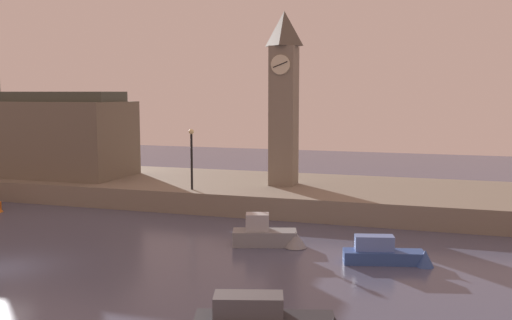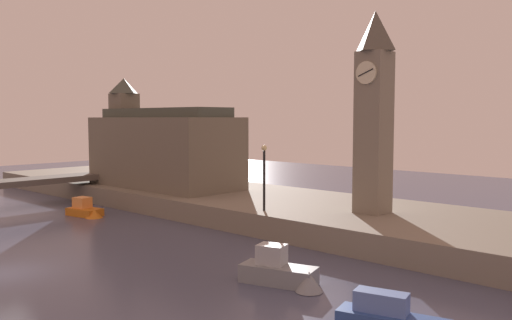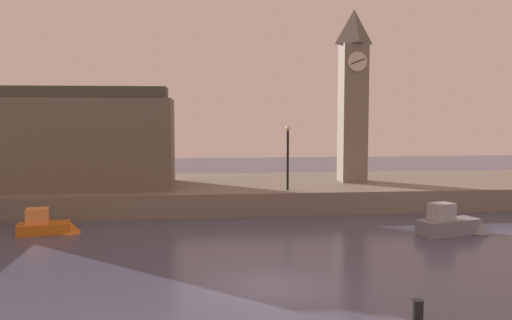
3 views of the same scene
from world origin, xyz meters
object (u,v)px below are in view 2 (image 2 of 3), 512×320
Objects in this scene: clock_tower at (374,110)px; parliament_hall at (161,148)px; boat_cruiser_grey at (283,272)px; boat_patrol_orange at (87,210)px; streetlamp at (264,170)px.

parliament_hall is (-20.74, -0.84, -3.13)m from clock_tower.
parliament_hall is 3.34× the size of boat_cruiser_grey.
clock_tower is 22.81m from boat_patrol_orange.
boat_cruiser_grey is (23.08, -10.69, -4.32)m from parliament_hall.
clock_tower reaches higher than streetlamp.
streetlamp is 0.98× the size of boat_cruiser_grey.
parliament_hall is 9.20m from boat_patrol_orange.
streetlamp is at bearing -143.66° from clock_tower.
boat_cruiser_grey is at bearing -78.55° from clock_tower.
streetlamp reaches higher than boat_patrol_orange.
clock_tower is at bearing 24.21° from boat_patrol_orange.
parliament_hall is at bearing 167.93° from streetlamp.
clock_tower is 0.87× the size of parliament_hall.
streetlamp is at bearing 18.60° from boat_patrol_orange.
streetlamp reaches higher than boat_cruiser_grey.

